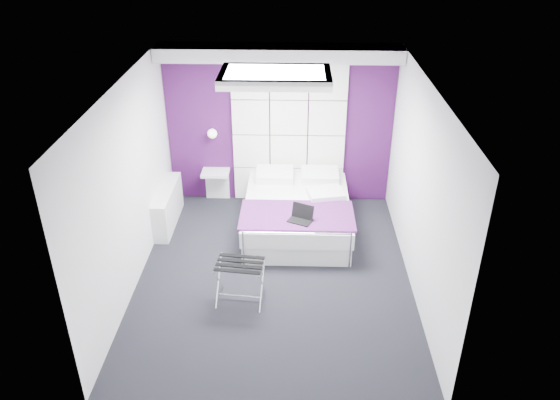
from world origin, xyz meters
The scene contains 15 objects.
floor centered at (0.00, 0.00, 0.00)m, with size 4.40×4.40×0.00m, color black.
ceiling centered at (0.00, 0.00, 2.60)m, with size 4.40×4.40×0.00m, color white.
wall_back centered at (0.00, 2.20, 1.30)m, with size 3.60×3.60×0.00m, color silver.
wall_left centered at (-1.80, 0.00, 1.30)m, with size 4.40×4.40×0.00m, color silver.
wall_right centered at (1.80, 0.00, 1.30)m, with size 4.40×4.40×0.00m, color silver.
accent_wall centered at (0.00, 2.19, 1.30)m, with size 3.58×0.02×2.58m, color #3B0F41.
soffit centered at (0.00, 1.95, 2.50)m, with size 3.58×0.50×0.20m, color silver.
headboard centered at (0.15, 2.14, 1.17)m, with size 1.80×0.08×2.30m, color white, non-canonical shape.
skylight centered at (0.00, 0.60, 2.55)m, with size 1.36×0.86×0.12m, color white, non-canonical shape.
wall_lamp centered at (-1.05, 2.06, 1.22)m, with size 0.15×0.15×0.15m, color white.
radiator centered at (-1.69, 1.30, 0.30)m, with size 0.22×1.20×0.60m, color silver.
bed centered at (0.30, 1.17, 0.29)m, with size 1.61×1.94×0.68m.
nightstand centered at (-1.04, 2.02, 0.54)m, with size 0.44×0.34×0.05m, color silver.
luggage_rack centered at (-0.40, -0.53, 0.28)m, with size 0.57×0.42×0.56m.
laptop centered at (0.34, 0.55, 0.60)m, with size 0.31×0.23×0.23m.
Camera 1 is at (0.26, -5.95, 4.41)m, focal length 35.00 mm.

